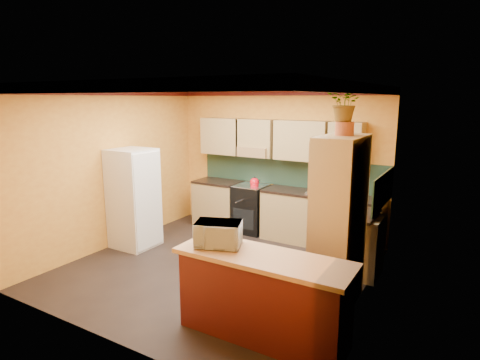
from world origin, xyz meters
name	(u,v)px	position (x,y,z in m)	size (l,w,h in m)	color
room_shell	(226,129)	(0.02, 0.28, 2.09)	(4.24, 4.24, 2.72)	black
base_cabinets_back	(281,214)	(0.24, 1.80, 0.44)	(3.65, 0.60, 0.88)	tan
countertop_back	(281,190)	(0.24, 1.80, 0.90)	(3.65, 0.62, 0.04)	black
stove	(251,208)	(-0.39, 1.80, 0.46)	(0.58, 0.58, 0.91)	black
kettle	(255,182)	(-0.29, 1.75, 1.00)	(0.17, 0.17, 0.18)	red
sink	(322,193)	(1.01, 1.80, 0.94)	(0.48, 0.40, 0.03)	silver
base_cabinets_right	(352,244)	(1.80, 0.91, 0.44)	(0.60, 0.80, 0.88)	tan
countertop_right	(354,214)	(1.80, 0.91, 0.90)	(0.62, 0.80, 0.04)	black
fridge	(134,198)	(-1.75, 0.10, 0.85)	(0.68, 0.66, 1.70)	white
pantry	(339,221)	(1.85, -0.02, 1.05)	(0.48, 0.90, 2.10)	tan
fern_pot	(345,129)	(1.85, 0.03, 2.18)	(0.22, 0.22, 0.16)	#9A4825
fern	(346,102)	(1.85, 0.03, 2.48)	(0.40, 0.35, 0.45)	tan
breakfast_bar	(263,299)	(1.42, -1.21, 0.44)	(1.80, 0.55, 0.88)	#511315
bar_top	(263,258)	(1.42, -1.21, 0.91)	(1.90, 0.65, 0.05)	tan
microwave	(218,234)	(0.87, -1.21, 1.07)	(0.50, 0.34, 0.27)	white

